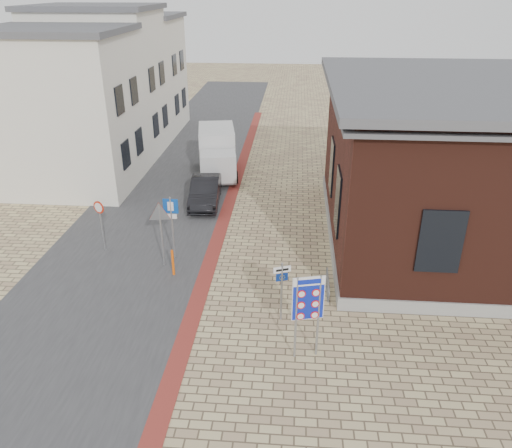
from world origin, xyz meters
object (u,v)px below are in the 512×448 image
(essen_sign, at_px, (282,283))
(bollard, at_px, (173,263))
(box_truck, at_px, (217,152))
(parking_sign, at_px, (171,217))
(sedan, at_px, (205,191))
(border_sign, at_px, (308,300))

(essen_sign, xyz_separation_m, bollard, (-4.24, 2.50, -0.87))
(box_truck, distance_m, parking_sign, 10.15)
(box_truck, xyz_separation_m, essen_sign, (4.23, -13.92, 0.06))
(sedan, relative_size, border_sign, 1.45)
(box_truck, bearing_deg, bollard, -100.01)
(sedan, distance_m, parking_sign, 5.92)
(box_truck, height_order, border_sign, border_sign)
(sedan, xyz_separation_m, box_truck, (-0.03, 4.35, 0.69))
(sedan, bearing_deg, parking_sign, -97.20)
(box_truck, height_order, bollard, box_truck)
(essen_sign, relative_size, parking_sign, 0.80)
(essen_sign, distance_m, bollard, 5.00)
(essen_sign, bearing_deg, box_truck, 86.58)
(parking_sign, height_order, bollard, parking_sign)
(essen_sign, xyz_separation_m, parking_sign, (-4.50, 3.78, 0.46))
(box_truck, bearing_deg, parking_sign, -101.48)
(essen_sign, height_order, bollard, essen_sign)
(parking_sign, distance_m, bollard, 1.87)
(border_sign, height_order, essen_sign, border_sign)
(bollard, bearing_deg, essen_sign, -30.52)
(box_truck, relative_size, border_sign, 1.90)
(sedan, height_order, parking_sign, parking_sign)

